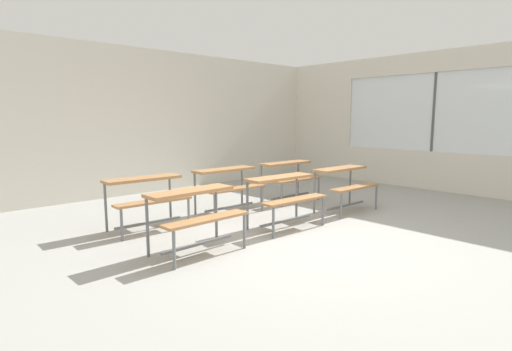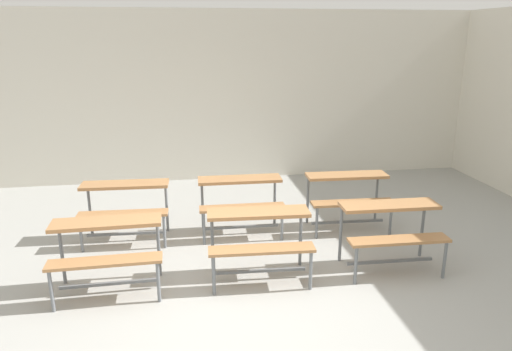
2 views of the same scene
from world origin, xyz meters
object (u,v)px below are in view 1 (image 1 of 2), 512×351
(desk_bench_r0c2, at_px, (345,179))
(desk_bench_r1c0, at_px, (147,191))
(desk_bench_r1c2, at_px, (290,172))
(desk_bench_r1c1, at_px, (228,180))
(desk_bench_r0c0, at_px, (196,206))
(desk_bench_r0c1, at_px, (285,189))

(desk_bench_r0c2, distance_m, desk_bench_r1c0, 3.27)
(desk_bench_r0c2, height_order, desk_bench_r1c2, same)
(desk_bench_r1c2, bearing_deg, desk_bench_r1c1, -179.53)
(desk_bench_r0c0, distance_m, desk_bench_r1c0, 1.29)
(desk_bench_r0c1, height_order, desk_bench_r1c1, same)
(desk_bench_r0c2, bearing_deg, desk_bench_r1c2, 94.86)
(desk_bench_r0c1, xyz_separation_m, desk_bench_r1c0, (-1.52, 1.26, 0.00))
(desk_bench_r0c0, distance_m, desk_bench_r0c2, 3.06)
(desk_bench_r0c1, xyz_separation_m, desk_bench_r0c2, (1.49, -0.01, 0.00))
(desk_bench_r0c0, height_order, desk_bench_r0c1, same)
(desk_bench_r0c2, xyz_separation_m, desk_bench_r1c0, (-3.02, 1.27, 0.00))
(desk_bench_r1c0, bearing_deg, desk_bench_r1c2, 1.36)
(desk_bench_r0c0, relative_size, desk_bench_r1c0, 0.99)
(desk_bench_r0c2, relative_size, desk_bench_r1c1, 1.00)
(desk_bench_r0c0, xyz_separation_m, desk_bench_r0c2, (3.06, 0.02, 0.00))
(desk_bench_r0c0, xyz_separation_m, desk_bench_r1c1, (1.53, 1.28, 0.00))
(desk_bench_r0c0, bearing_deg, desk_bench_r0c1, -0.06)
(desk_bench_r0c2, relative_size, desk_bench_r1c0, 0.99)
(desk_bench_r0c2, distance_m, desk_bench_r1c1, 1.99)
(desk_bench_r0c2, height_order, desk_bench_r1c1, same)
(desk_bench_r0c0, height_order, desk_bench_r0c2, same)
(desk_bench_r1c0, distance_m, desk_bench_r1c2, 2.95)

